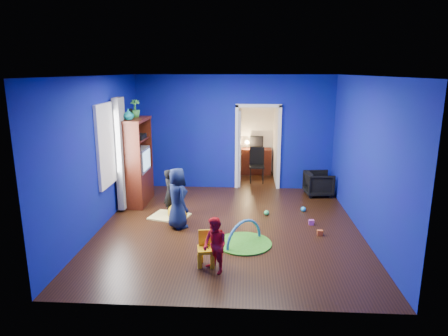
# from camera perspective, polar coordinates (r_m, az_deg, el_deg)

# --- Properties ---
(floor) EXTENTS (5.00, 5.50, 0.01)m
(floor) POSITION_cam_1_polar(r_m,az_deg,el_deg) (7.92, 0.74, -8.44)
(floor) COLOR black
(floor) RESTS_ON ground
(ceiling) EXTENTS (5.00, 5.50, 0.01)m
(ceiling) POSITION_cam_1_polar(r_m,az_deg,el_deg) (7.33, 0.81, 13.04)
(ceiling) COLOR white
(ceiling) RESTS_ON wall_back
(wall_back) EXTENTS (5.00, 0.02, 2.90)m
(wall_back) POSITION_cam_1_polar(r_m,az_deg,el_deg) (10.20, 1.50, 5.06)
(wall_back) COLOR navy
(wall_back) RESTS_ON floor
(wall_front) EXTENTS (5.00, 0.02, 2.90)m
(wall_front) POSITION_cam_1_polar(r_m,az_deg,el_deg) (4.84, -0.76, -4.82)
(wall_front) COLOR navy
(wall_front) RESTS_ON floor
(wall_left) EXTENTS (0.02, 5.50, 2.90)m
(wall_left) POSITION_cam_1_polar(r_m,az_deg,el_deg) (8.01, -17.41, 2.02)
(wall_left) COLOR navy
(wall_left) RESTS_ON floor
(wall_right) EXTENTS (0.02, 5.50, 2.90)m
(wall_right) POSITION_cam_1_polar(r_m,az_deg,el_deg) (7.79, 19.48, 1.55)
(wall_right) COLOR navy
(wall_right) RESTS_ON floor
(alcove) EXTENTS (1.00, 1.75, 2.50)m
(alcove) POSITION_cam_1_polar(r_m,az_deg,el_deg) (11.09, 4.76, 4.68)
(alcove) COLOR silver
(alcove) RESTS_ON floor
(armchair) EXTENTS (0.71, 0.70, 0.59)m
(armchair) POSITION_cam_1_polar(r_m,az_deg,el_deg) (10.05, 13.36, -2.19)
(armchair) COLOR black
(armchair) RESTS_ON floor
(child_black) EXTENTS (0.38, 0.43, 1.00)m
(child_black) POSITION_cam_1_polar(r_m,az_deg,el_deg) (8.44, -7.76, -3.54)
(child_black) COLOR black
(child_black) RESTS_ON floor
(child_navy) EXTENTS (0.64, 0.69, 1.19)m
(child_navy) POSITION_cam_1_polar(r_m,az_deg,el_deg) (7.77, -6.67, -4.30)
(child_navy) COLOR #0E1036
(child_navy) RESTS_ON floor
(toddler_red) EXTENTS (0.53, 0.53, 0.87)m
(toddler_red) POSITION_cam_1_polar(r_m,az_deg,el_deg) (6.11, -1.30, -11.00)
(toddler_red) COLOR red
(toddler_red) RESTS_ON floor
(vase) EXTENTS (0.29, 0.29, 0.24)m
(vase) POSITION_cam_1_polar(r_m,az_deg,el_deg) (8.84, -13.50, 7.46)
(vase) COLOR #0D646D
(vase) RESTS_ON tv_armoire
(potted_plant) EXTENTS (0.27, 0.27, 0.40)m
(potted_plant) POSITION_cam_1_polar(r_m,az_deg,el_deg) (9.33, -12.61, 8.32)
(potted_plant) COLOR green
(potted_plant) RESTS_ON tv_armoire
(tv_armoire) EXTENTS (0.58, 1.14, 1.96)m
(tv_armoire) POSITION_cam_1_polar(r_m,az_deg,el_deg) (9.30, -12.60, 0.93)
(tv_armoire) COLOR #3A1509
(tv_armoire) RESTS_ON floor
(crt_tv) EXTENTS (0.46, 0.70, 0.54)m
(crt_tv) POSITION_cam_1_polar(r_m,az_deg,el_deg) (9.28, -12.38, 1.17)
(crt_tv) COLOR silver
(crt_tv) RESTS_ON tv_armoire
(yellow_blanket) EXTENTS (0.89, 0.79, 0.03)m
(yellow_blanket) POSITION_cam_1_polar(r_m,az_deg,el_deg) (8.51, -7.78, -6.86)
(yellow_blanket) COLOR #F2E07A
(yellow_blanket) RESTS_ON floor
(hopper_ball) EXTENTS (0.40, 0.40, 0.40)m
(hopper_ball) POSITION_cam_1_polar(r_m,az_deg,el_deg) (8.14, -6.64, -6.39)
(hopper_ball) COLOR yellow
(hopper_ball) RESTS_ON floor
(kid_chair) EXTENTS (0.32, 0.32, 0.50)m
(kid_chair) POSITION_cam_1_polar(r_m,az_deg,el_deg) (6.38, -2.51, -11.72)
(kid_chair) COLOR yellow
(kid_chair) RESTS_ON floor
(play_mat) EXTENTS (0.98, 0.98, 0.03)m
(play_mat) POSITION_cam_1_polar(r_m,az_deg,el_deg) (7.20, 2.87, -10.69)
(play_mat) COLOR green
(play_mat) RESTS_ON floor
(toy_arch) EXTENTS (0.63, 0.68, 0.87)m
(toy_arch) POSITION_cam_1_polar(r_m,az_deg,el_deg) (7.20, 2.87, -10.64)
(toy_arch) COLOR #3F8CD8
(toy_arch) RESTS_ON floor
(window_left) EXTENTS (0.03, 0.95, 1.55)m
(window_left) POSITION_cam_1_polar(r_m,az_deg,el_deg) (8.30, -16.52, 3.19)
(window_left) COLOR white
(window_left) RESTS_ON wall_left
(curtain) EXTENTS (0.14, 0.42, 2.40)m
(curtain) POSITION_cam_1_polar(r_m,az_deg,el_deg) (8.83, -14.50, 1.94)
(curtain) COLOR slate
(curtain) RESTS_ON floor
(doorway) EXTENTS (1.16, 0.10, 2.10)m
(doorway) POSITION_cam_1_polar(r_m,az_deg,el_deg) (10.26, 4.84, 2.80)
(doorway) COLOR white
(doorway) RESTS_ON floor
(study_desk) EXTENTS (0.88, 0.44, 0.75)m
(study_desk) POSITION_cam_1_polar(r_m,az_deg,el_deg) (11.88, 4.62, 0.99)
(study_desk) COLOR #3D140A
(study_desk) RESTS_ON floor
(desk_monitor) EXTENTS (0.40, 0.05, 0.32)m
(desk_monitor) POSITION_cam_1_polar(r_m,az_deg,el_deg) (11.89, 4.66, 3.82)
(desk_monitor) COLOR black
(desk_monitor) RESTS_ON study_desk
(desk_lamp) EXTENTS (0.14, 0.14, 0.14)m
(desk_lamp) POSITION_cam_1_polar(r_m,az_deg,el_deg) (11.83, 3.30, 3.70)
(desk_lamp) COLOR #FFD88C
(desk_lamp) RESTS_ON study_desk
(folding_chair) EXTENTS (0.40, 0.40, 0.92)m
(folding_chair) POSITION_cam_1_polar(r_m,az_deg,el_deg) (10.93, 4.72, 0.31)
(folding_chair) COLOR black
(folding_chair) RESTS_ON floor
(book_shelf) EXTENTS (0.88, 0.24, 0.04)m
(book_shelf) POSITION_cam_1_polar(r_m,az_deg,el_deg) (11.74, 4.76, 8.96)
(book_shelf) COLOR white
(book_shelf) RESTS_ON study_desk
(toy_0) EXTENTS (0.10, 0.08, 0.10)m
(toy_0) POSITION_cam_1_polar(r_m,az_deg,el_deg) (7.74, 13.54, -8.98)
(toy_0) COLOR #D15422
(toy_0) RESTS_ON floor
(toy_1) EXTENTS (0.11, 0.11, 0.11)m
(toy_1) POSITION_cam_1_polar(r_m,az_deg,el_deg) (8.91, 11.27, -5.76)
(toy_1) COLOR #269BD7
(toy_1) RESTS_ON floor
(toy_2) EXTENTS (0.10, 0.08, 0.10)m
(toy_2) POSITION_cam_1_polar(r_m,az_deg,el_deg) (7.04, -2.43, -10.95)
(toy_2) COLOR orange
(toy_2) RESTS_ON floor
(toy_3) EXTENTS (0.11, 0.11, 0.11)m
(toy_3) POSITION_cam_1_polar(r_m,az_deg,el_deg) (8.57, 6.09, -6.36)
(toy_3) COLOR #36BD5C
(toy_3) RESTS_ON floor
(toy_4) EXTENTS (0.10, 0.08, 0.10)m
(toy_4) POSITION_cam_1_polar(r_m,az_deg,el_deg) (8.20, 12.36, -7.59)
(toy_4) COLOR #C048A9
(toy_4) RESTS_ON floor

